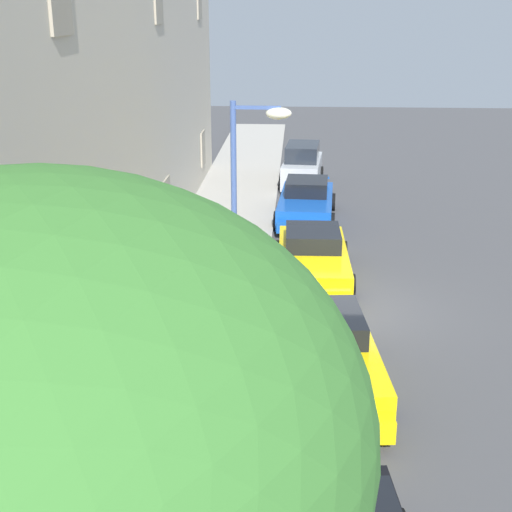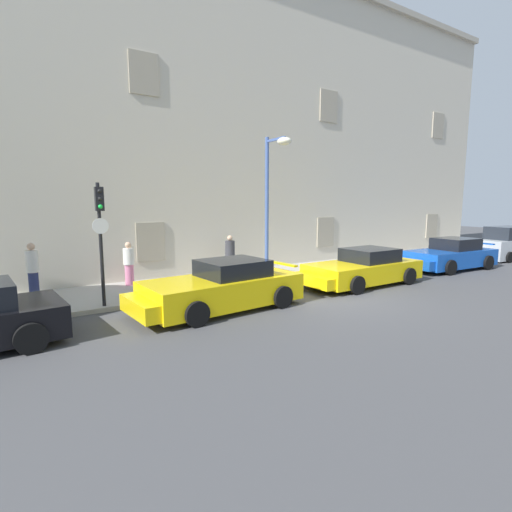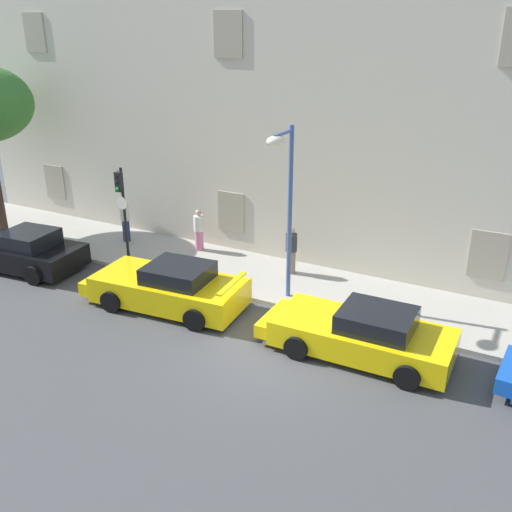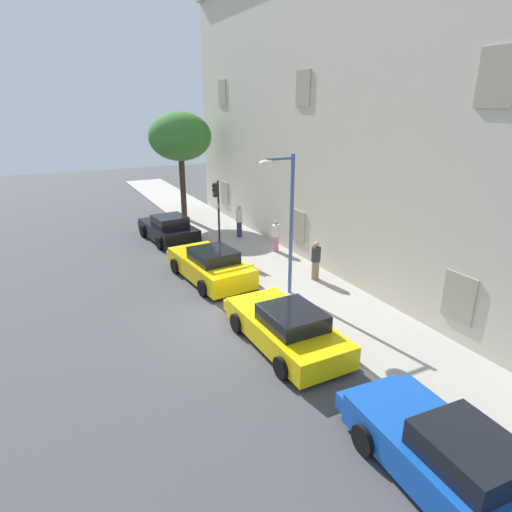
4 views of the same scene
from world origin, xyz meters
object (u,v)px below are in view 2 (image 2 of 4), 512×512
(sportscar_white_middle, at_px, (360,269))
(hatchback_parked, at_px, (507,245))
(sportscar_yellow_flank, at_px, (218,289))
(pedestrian_bystander, at_px, (230,255))
(traffic_light, at_px, (100,223))
(sportscar_tail_end, at_px, (448,256))
(street_lamp, at_px, (274,182))
(pedestrian_admiring, at_px, (33,271))
(pedestrian_strolling, at_px, (129,263))

(sportscar_white_middle, relative_size, hatchback_parked, 1.27)
(sportscar_yellow_flank, bearing_deg, pedestrian_bystander, 57.04)
(hatchback_parked, xyz_separation_m, pedestrian_bystander, (-15.38, 3.41, 0.17))
(sportscar_white_middle, height_order, traffic_light, traffic_light)
(sportscar_tail_end, bearing_deg, hatchback_parked, 1.13)
(traffic_light, bearing_deg, sportscar_white_middle, -9.24)
(street_lamp, distance_m, pedestrian_admiring, 8.36)
(hatchback_parked, xyz_separation_m, street_lamp, (-14.70, 1.31, 3.05))
(sportscar_yellow_flank, relative_size, pedestrian_bystander, 3.14)
(pedestrian_admiring, bearing_deg, sportscar_white_middle, -17.75)
(traffic_light, height_order, pedestrian_admiring, traffic_light)
(sportscar_yellow_flank, bearing_deg, pedestrian_admiring, 141.83)
(traffic_light, height_order, street_lamp, street_lamp)
(sportscar_tail_end, xyz_separation_m, pedestrian_admiring, (-16.61, 3.24, 0.42))
(traffic_light, bearing_deg, street_lamp, 1.11)
(pedestrian_bystander, bearing_deg, sportscar_white_middle, -45.49)
(sportscar_yellow_flank, height_order, sportscar_tail_end, sportscar_tail_end)
(sportscar_white_middle, xyz_separation_m, sportscar_tail_end, (6.01, 0.15, 0.03))
(sportscar_white_middle, distance_m, street_lamp, 4.65)
(hatchback_parked, relative_size, street_lamp, 0.75)
(pedestrian_strolling, bearing_deg, sportscar_white_middle, -27.79)
(sportscar_white_middle, height_order, pedestrian_strolling, pedestrian_strolling)
(sportscar_tail_end, bearing_deg, traffic_light, 175.02)
(sportscar_tail_end, bearing_deg, pedestrian_strolling, 164.21)
(sportscar_white_middle, height_order, hatchback_parked, hatchback_parked)
(pedestrian_strolling, bearing_deg, hatchback_parked, -10.91)
(sportscar_yellow_flank, height_order, street_lamp, street_lamp)
(traffic_light, relative_size, street_lamp, 0.66)
(hatchback_parked, distance_m, pedestrian_bystander, 15.76)
(sportscar_yellow_flank, height_order, sportscar_white_middle, sportscar_yellow_flank)
(sportscar_white_middle, relative_size, sportscar_tail_end, 1.02)
(hatchback_parked, height_order, pedestrian_admiring, pedestrian_admiring)
(pedestrian_bystander, bearing_deg, pedestrian_strolling, 175.40)
(street_lamp, distance_m, pedestrian_bystander, 3.63)
(sportscar_white_middle, bearing_deg, pedestrian_strolling, 152.21)
(sportscar_yellow_flank, relative_size, street_lamp, 0.97)
(sportscar_yellow_flank, xyz_separation_m, sportscar_tail_end, (12.10, 0.30, -0.00))
(street_lamp, height_order, pedestrian_bystander, street_lamp)
(sportscar_white_middle, distance_m, hatchback_parked, 11.78)
(sportscar_tail_end, xyz_separation_m, street_lamp, (-8.94, 1.42, 3.23))
(sportscar_white_middle, bearing_deg, street_lamp, 151.81)
(sportscar_yellow_flank, xyz_separation_m, pedestrian_bystander, (2.48, 3.82, 0.35))
(pedestrian_admiring, bearing_deg, traffic_light, -49.38)
(pedestrian_strolling, distance_m, pedestrian_bystander, 3.98)
(hatchback_parked, height_order, pedestrian_strolling, hatchback_parked)
(pedestrian_admiring, distance_m, pedestrian_strolling, 3.08)
(traffic_light, relative_size, pedestrian_strolling, 2.24)
(traffic_light, xyz_separation_m, pedestrian_bystander, (5.32, 2.22, -1.57))
(sportscar_yellow_flank, height_order, pedestrian_strolling, pedestrian_strolling)
(sportscar_white_middle, bearing_deg, sportscar_tail_end, 1.43)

